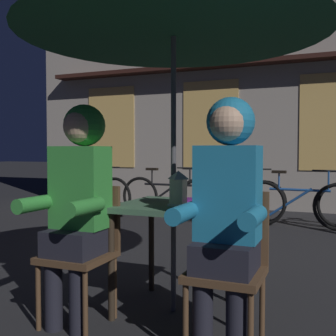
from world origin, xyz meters
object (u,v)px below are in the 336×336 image
object	(u,v)px
bicycle_nearest	(92,194)
book	(194,200)
chair_left	(84,245)
person_left_hooded	(78,191)
bicycle_fourth	(299,204)
person_right_hooded	(227,198)
lantern	(178,187)
bicycle_second	(168,197)
bicycle_third	(230,200)
chair_right	(229,260)
patio_umbrella	(174,8)
cafe_table	(173,218)

from	to	relation	value
bicycle_nearest	book	size ratio (longest dim) A/B	8.32
bicycle_nearest	chair_left	bearing A→B (deg)	-57.85
person_left_hooded	bicycle_nearest	size ratio (longest dim) A/B	0.84
person_left_hooded	bicycle_nearest	distance (m)	4.59
bicycle_nearest	bicycle_fourth	distance (m)	3.42
person_right_hooded	bicycle_nearest	bearing A→B (deg)	130.91
lantern	bicycle_nearest	size ratio (longest dim) A/B	0.14
bicycle_second	bicycle_third	distance (m)	1.07
person_left_hooded	bicycle_fourth	size ratio (longest dim) A/B	0.83
person_left_hooded	book	xyz separation A→B (m)	(0.58, 0.58, -0.09)
bicycle_third	bicycle_fourth	xyz separation A→B (m)	(1.01, -0.03, 0.00)
bicycle_third	book	xyz separation A→B (m)	(0.57, -3.38, 0.41)
chair_right	bicycle_second	xyz separation A→B (m)	(-2.02, 3.98, -0.14)
chair_left	bicycle_fourth	xyz separation A→B (m)	(1.02, 3.86, -0.14)
chair_left	bicycle_fourth	world-z (taller)	chair_left
chair_left	bicycle_third	distance (m)	3.90
bicycle_third	patio_umbrella	bearing A→B (deg)	-82.34
cafe_table	person_left_hooded	xyz separation A→B (m)	(-0.48, -0.43, 0.21)
bicycle_third	book	size ratio (longest dim) A/B	8.30
book	bicycle_third	bearing A→B (deg)	75.85
patio_umbrella	chair_right	world-z (taller)	patio_umbrella
lantern	patio_umbrella	bearing A→B (deg)	128.16
cafe_table	bicycle_third	distance (m)	3.57
chair_right	cafe_table	bearing A→B (deg)	142.45
lantern	person_right_hooded	distance (m)	0.53
person_right_hooded	bicycle_fourth	xyz separation A→B (m)	(0.06, 3.92, -0.50)
patio_umbrella	chair_left	size ratio (longest dim) A/B	2.66
chair_right	bicycle_second	world-z (taller)	chair_right
chair_left	bicycle_second	distance (m)	4.12
chair_left	bicycle_third	bearing A→B (deg)	89.91
patio_umbrella	bicycle_third	xyz separation A→B (m)	(-0.47, 3.53, -1.71)
lantern	chair_right	world-z (taller)	lantern
bicycle_nearest	bicycle_third	distance (m)	2.41
chair_right	book	size ratio (longest dim) A/B	4.35
patio_umbrella	bicycle_nearest	bearing A→B (deg)	129.85
person_right_hooded	bicycle_nearest	distance (m)	5.16
bicycle_fourth	bicycle_third	bearing A→B (deg)	178.11
person_right_hooded	bicycle_nearest	size ratio (longest dim) A/B	0.84
chair_left	bicycle_fourth	size ratio (longest dim) A/B	0.52
person_left_hooded	lantern	bearing A→B (deg)	31.58
lantern	chair_right	size ratio (longest dim) A/B	0.27
patio_umbrella	bicycle_third	size ratio (longest dim) A/B	1.39
chair_left	bicycle_nearest	xyz separation A→B (m)	(-2.40, 3.82, -0.14)
bicycle_nearest	book	xyz separation A→B (m)	(2.98, -3.30, 0.41)
bicycle_third	cafe_table	bearing A→B (deg)	-82.34
bicycle_second	bicycle_nearest	bearing A→B (deg)	-173.33
person_left_hooded	person_right_hooded	xyz separation A→B (m)	(0.96, 0.00, 0.00)
bicycle_third	lantern	bearing A→B (deg)	-81.45
chair_right	person_right_hooded	world-z (taller)	person_right_hooded
chair_left	person_right_hooded	bearing A→B (deg)	-3.39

